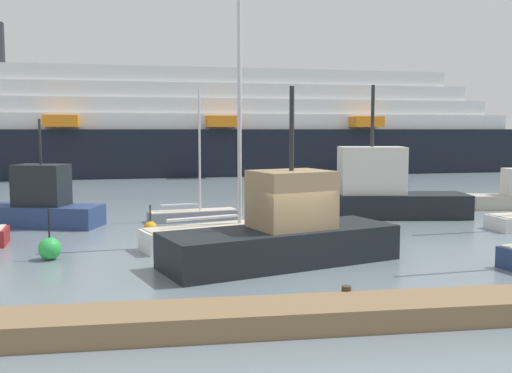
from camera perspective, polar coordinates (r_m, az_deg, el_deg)
ground_plane at (r=19.60m, az=4.43°, el=-7.80°), size 600.00×600.00×0.00m
dock_pier at (r=14.27m, az=9.78°, el=-11.85°), size 22.29×1.81×0.66m
sailboat_1 at (r=29.46m, az=-6.06°, el=-2.63°), size 4.55×1.96×6.44m
sailboat_4 at (r=23.22m, az=-2.74°, el=-4.18°), size 6.86×3.65×11.36m
fishing_boat_0 at (r=30.98m, az=11.56°, el=-0.60°), size 9.16×3.68×6.74m
fishing_boat_1 at (r=19.97m, az=2.69°, el=-4.49°), size 8.46×5.15×5.94m
fishing_boat_3 at (r=29.34m, az=-20.25°, el=-1.65°), size 6.33×3.70×4.99m
channel_buoy_0 at (r=25.90m, az=-10.15°, el=-3.92°), size 0.57×0.57×1.29m
channel_buoy_1 at (r=21.81m, az=-19.27°, el=-5.66°), size 0.78×0.78×1.79m
cruise_ship at (r=60.57m, az=-11.03°, el=5.57°), size 82.29×16.91×14.46m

